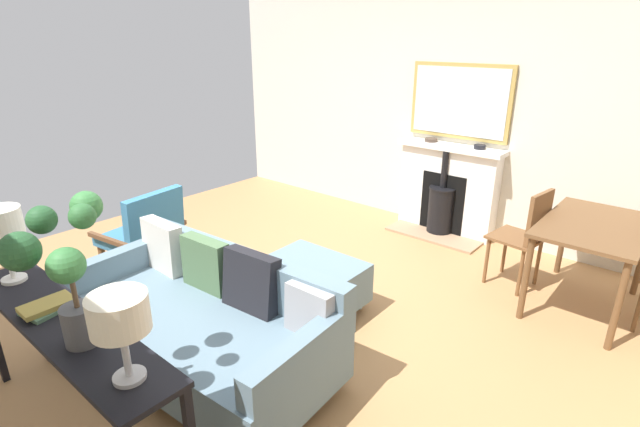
{
  "coord_description": "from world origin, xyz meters",
  "views": [
    {
      "loc": [
        2.38,
        2.56,
        2.14
      ],
      "look_at": [
        -0.51,
        0.1,
        0.71
      ],
      "focal_mm": 26.68,
      "sensor_mm": 36.0,
      "label": 1
    }
  ],
  "objects_px": {
    "armchair_accent": "(146,230)",
    "potted_plant": "(62,260)",
    "mantel_bowl_far": "(480,147)",
    "table_lamp_near_end": "(1,225)",
    "mantel_bowl_near": "(431,140)",
    "console_table": "(66,336)",
    "sofa": "(203,320)",
    "table_lamp_far_end": "(119,317)",
    "book_stack": "(48,306)",
    "dining_chair_near_fireplace": "(527,232)",
    "fireplace": "(446,193)",
    "dining_table": "(594,235)",
    "ottoman": "(312,281)"
  },
  "relations": [
    {
      "from": "armchair_accent",
      "to": "potted_plant",
      "type": "height_order",
      "value": "potted_plant"
    },
    {
      "from": "mantel_bowl_far",
      "to": "potted_plant",
      "type": "xyz_separation_m",
      "value": [
        4.12,
        -0.2,
        0.16
      ]
    },
    {
      "from": "mantel_bowl_far",
      "to": "table_lamp_near_end",
      "type": "distance_m",
      "value": 4.25
    },
    {
      "from": "mantel_bowl_near",
      "to": "armchair_accent",
      "type": "distance_m",
      "value": 3.16
    },
    {
      "from": "console_table",
      "to": "potted_plant",
      "type": "distance_m",
      "value": 0.59
    },
    {
      "from": "sofa",
      "to": "table_lamp_far_end",
      "type": "xyz_separation_m",
      "value": [
        0.84,
        0.68,
        0.72
      ]
    },
    {
      "from": "mantel_bowl_near",
      "to": "console_table",
      "type": "height_order",
      "value": "mantel_bowl_near"
    },
    {
      "from": "book_stack",
      "to": "table_lamp_far_end",
      "type": "bearing_deg",
      "value": 90.11
    },
    {
      "from": "potted_plant",
      "to": "dining_chair_near_fireplace",
      "type": "bearing_deg",
      "value": 163.08
    },
    {
      "from": "fireplace",
      "to": "table_lamp_far_end",
      "type": "height_order",
      "value": "table_lamp_far_end"
    },
    {
      "from": "table_lamp_far_end",
      "to": "potted_plant",
      "type": "relative_size",
      "value": 0.58
    },
    {
      "from": "fireplace",
      "to": "potted_plant",
      "type": "height_order",
      "value": "potted_plant"
    },
    {
      "from": "fireplace",
      "to": "potted_plant",
      "type": "xyz_separation_m",
      "value": [
        4.1,
        0.11,
        0.74
      ]
    },
    {
      "from": "fireplace",
      "to": "dining_table",
      "type": "bearing_deg",
      "value": 65.31
    },
    {
      "from": "mantel_bowl_far",
      "to": "ottoman",
      "type": "relative_size",
      "value": 0.15
    },
    {
      "from": "mantel_bowl_near",
      "to": "table_lamp_far_end",
      "type": "relative_size",
      "value": 0.36
    },
    {
      "from": "ottoman",
      "to": "table_lamp_far_end",
      "type": "height_order",
      "value": "table_lamp_far_end"
    },
    {
      "from": "table_lamp_far_end",
      "to": "potted_plant",
      "type": "distance_m",
      "value": 0.44
    },
    {
      "from": "table_lamp_far_end",
      "to": "dining_table",
      "type": "xyz_separation_m",
      "value": [
        -3.32,
        1.1,
        -0.42
      ]
    },
    {
      "from": "console_table",
      "to": "mantel_bowl_near",
      "type": "bearing_deg",
      "value": -178.46
    },
    {
      "from": "fireplace",
      "to": "book_stack",
      "type": "relative_size",
      "value": 4.29
    },
    {
      "from": "armchair_accent",
      "to": "dining_chair_near_fireplace",
      "type": "height_order",
      "value": "dining_chair_near_fireplace"
    },
    {
      "from": "console_table",
      "to": "book_stack",
      "type": "height_order",
      "value": "book_stack"
    },
    {
      "from": "fireplace",
      "to": "mantel_bowl_near",
      "type": "distance_m",
      "value": 0.63
    },
    {
      "from": "console_table",
      "to": "dining_table",
      "type": "height_order",
      "value": "console_table"
    },
    {
      "from": "table_lamp_far_end",
      "to": "dining_table",
      "type": "distance_m",
      "value": 3.53
    },
    {
      "from": "armchair_accent",
      "to": "dining_chair_near_fireplace",
      "type": "xyz_separation_m",
      "value": [
        -2.03,
        2.72,
        0.07
      ]
    },
    {
      "from": "ottoman",
      "to": "armchair_accent",
      "type": "distance_m",
      "value": 1.65
    },
    {
      "from": "book_stack",
      "to": "dining_table",
      "type": "height_order",
      "value": "book_stack"
    },
    {
      "from": "dining_table",
      "to": "sofa",
      "type": "bearing_deg",
      "value": -35.6
    },
    {
      "from": "mantel_bowl_near",
      "to": "console_table",
      "type": "bearing_deg",
      "value": 1.54
    },
    {
      "from": "book_stack",
      "to": "fireplace",
      "type": "bearing_deg",
      "value": 175.68
    },
    {
      "from": "potted_plant",
      "to": "dining_chair_near_fireplace",
      "type": "height_order",
      "value": "potted_plant"
    },
    {
      "from": "fireplace",
      "to": "console_table",
      "type": "distance_m",
      "value": 4.08
    },
    {
      "from": "table_lamp_far_end",
      "to": "dining_chair_near_fireplace",
      "type": "xyz_separation_m",
      "value": [
        -3.31,
        0.6,
        -0.52
      ]
    },
    {
      "from": "armchair_accent",
      "to": "table_lamp_near_end",
      "type": "height_order",
      "value": "table_lamp_near_end"
    },
    {
      "from": "armchair_accent",
      "to": "table_lamp_near_end",
      "type": "distance_m",
      "value": 1.64
    },
    {
      "from": "potted_plant",
      "to": "book_stack",
      "type": "distance_m",
      "value": 0.59
    },
    {
      "from": "table_lamp_far_end",
      "to": "fireplace",
      "type": "bearing_deg",
      "value": -172.61
    },
    {
      "from": "mantel_bowl_near",
      "to": "dining_table",
      "type": "relative_size",
      "value": 0.13
    },
    {
      "from": "armchair_accent",
      "to": "table_lamp_far_end",
      "type": "distance_m",
      "value": 2.55
    },
    {
      "from": "table_lamp_near_end",
      "to": "ottoman",
      "type": "bearing_deg",
      "value": 157.52
    },
    {
      "from": "fireplace",
      "to": "sofa",
      "type": "distance_m",
      "value": 3.24
    },
    {
      "from": "table_lamp_near_end",
      "to": "dining_chair_near_fireplace",
      "type": "height_order",
      "value": "table_lamp_near_end"
    },
    {
      "from": "mantel_bowl_near",
      "to": "table_lamp_far_end",
      "type": "height_order",
      "value": "table_lamp_far_end"
    },
    {
      "from": "fireplace",
      "to": "ottoman",
      "type": "distance_m",
      "value": 2.25
    },
    {
      "from": "sofa",
      "to": "book_stack",
      "type": "distance_m",
      "value": 0.96
    },
    {
      "from": "mantel_bowl_far",
      "to": "armchair_accent",
      "type": "xyz_separation_m",
      "value": [
        2.81,
        -1.91,
        -0.57
      ]
    },
    {
      "from": "table_lamp_far_end",
      "to": "potted_plant",
      "type": "xyz_separation_m",
      "value": [
        0.03,
        -0.42,
        0.13
      ]
    },
    {
      "from": "table_lamp_near_end",
      "to": "armchair_accent",
      "type": "bearing_deg",
      "value": -148.72
    }
  ]
}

